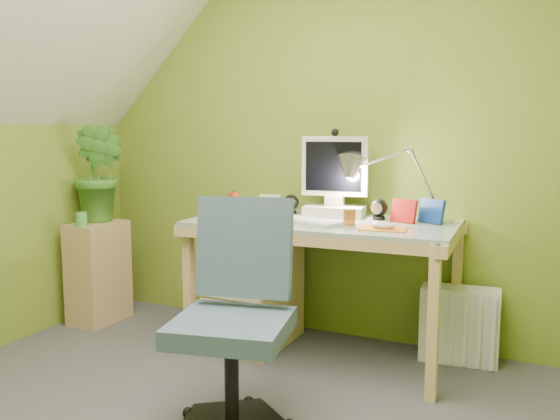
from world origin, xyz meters
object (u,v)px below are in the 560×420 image
at_px(monitor, 335,168).
at_px(radiator, 459,325).
at_px(desk_lamp, 413,168).
at_px(task_chair, 231,324).
at_px(side_ledge, 98,272).
at_px(potted_plant, 100,173).
at_px(desk, 322,288).

height_order(monitor, radiator, monitor).
distance_m(desk_lamp, task_chair, 1.39).
distance_m(side_ledge, radiator, 2.30).
distance_m(monitor, side_ledge, 1.73).
xyz_separation_m(monitor, side_ledge, (-1.55, -0.28, -0.72)).
height_order(task_chair, radiator, task_chair).
bearing_deg(task_chair, side_ledge, 137.58).
xyz_separation_m(desk_lamp, task_chair, (-0.46, -1.17, -0.59)).
bearing_deg(potted_plant, desk, 1.79).
distance_m(side_ledge, potted_plant, 0.66).
xyz_separation_m(desk, potted_plant, (-1.55, -0.05, 0.60)).
height_order(desk_lamp, task_chair, desk_lamp).
bearing_deg(desk_lamp, side_ledge, -168.77).
bearing_deg(task_chair, desk_lamp, 55.85).
bearing_deg(side_ledge, radiator, 8.23).
height_order(desk, task_chair, task_chair).
distance_m(monitor, potted_plant, 1.57).
height_order(desk, potted_plant, potted_plant).
bearing_deg(side_ledge, task_chair, -29.97).
bearing_deg(monitor, task_chair, -100.31).
xyz_separation_m(desk, desk_lamp, (0.45, 0.18, 0.68)).
relative_size(side_ledge, radiator, 1.60).
bearing_deg(radiator, monitor, 178.41).
xyz_separation_m(monitor, potted_plant, (-1.55, -0.23, -0.06)).
relative_size(desk_lamp, potted_plant, 0.92).
relative_size(potted_plant, radiator, 1.54).
bearing_deg(potted_plant, desk_lamp, 6.51).
bearing_deg(monitor, desk, -99.61).
bearing_deg(task_chair, potted_plant, 136.20).
relative_size(monitor, potted_plant, 0.86).
distance_m(monitor, desk_lamp, 0.45).
bearing_deg(desk, monitor, 86.90).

